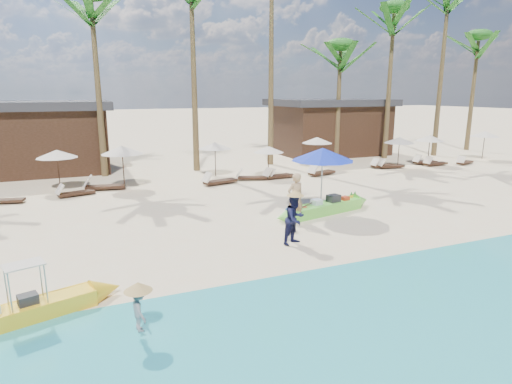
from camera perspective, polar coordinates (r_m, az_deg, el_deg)
name	(u,v)px	position (r m, az deg, el deg)	size (l,w,h in m)	color
ground	(245,246)	(13.84, -1.53, -7.24)	(240.00, 240.00, 0.00)	beige
wet_sand_strip	(328,321)	(9.77, 9.54, -16.61)	(240.00, 4.50, 0.01)	tan
green_canoe	(325,208)	(17.67, 9.23, -2.06)	(5.57, 1.58, 0.72)	#64CF3F
yellow_canoe	(19,313)	(10.78, -29.02, -13.96)	(4.84, 1.73, 1.29)	yellow
tourist	(295,198)	(16.14, 5.27, -0.78)	(0.70, 0.46, 1.91)	tan
vendor_green	(295,219)	(13.88, 5.20, -3.60)	(0.81, 0.63, 1.67)	#131434
vendor_yellow	(139,309)	(9.05, -15.27, -14.86)	(0.59, 0.34, 0.92)	gray
blue_umbrella	(323,154)	(17.18, 8.87, 4.98)	(2.50, 2.50, 2.69)	#99999E
resort_parasol_4	(57,154)	(23.46, -25.02, 4.63)	(1.99, 1.99, 2.05)	#382217
lounger_4_left	(2,200)	(22.05, -30.80, -0.87)	(1.74, 0.86, 0.57)	#382217
lounger_4_right	(73,192)	(22.06, -23.16, -0.04)	(1.80, 0.95, 0.59)	#382217
resort_parasol_5	(122,150)	(22.78, -17.44, 5.36)	(2.13, 2.13, 2.19)	#382217
lounger_5_left	(102,186)	(22.94, -19.81, 0.80)	(2.08, 0.97, 0.68)	#382217
resort_parasol_6	(215,146)	(25.11, -5.49, 6.18)	(1.94, 1.94, 2.00)	#382217
lounger_6_left	(218,181)	(22.95, -5.09, 1.51)	(2.00, 0.99, 0.65)	#382217
lounger_6_right	(250,177)	(24.08, -0.81, 2.06)	(1.79, 1.07, 0.58)	#382217
resort_parasol_7	(269,149)	(24.58, 1.69, 5.70)	(1.77, 1.77, 1.82)	#382217
lounger_7_left	(276,175)	(24.50, 2.69, 2.25)	(1.84, 0.85, 0.60)	#382217
lounger_7_right	(280,175)	(24.57, 3.27, 2.24)	(1.63, 0.53, 0.55)	#382217
resort_parasol_8	(317,140)	(27.96, 8.14, 6.85)	(1.96, 1.96, 2.02)	#382217
lounger_8_left	(320,172)	(25.69, 8.56, 2.65)	(1.95, 1.04, 0.63)	#382217
resort_parasol_9	(400,140)	(29.30, 18.59, 6.57)	(1.95, 1.95, 2.01)	#382217
lounger_9_left	(389,166)	(29.09, 17.37, 3.38)	(1.76, 0.80, 0.58)	#382217
lounger_9_right	(382,165)	(29.23, 16.42, 3.49)	(1.73, 0.58, 0.58)	#382217
resort_parasol_10	(430,138)	(31.29, 22.18, 6.68)	(1.96, 1.96, 2.02)	#382217
lounger_10_left	(424,161)	(31.61, 21.48, 3.82)	(1.79, 0.60, 0.60)	#382217
lounger_10_right	(434,163)	(31.19, 22.70, 3.60)	(1.81, 0.65, 0.61)	#382217
resort_parasol_11	(485,134)	(35.70, 28.22, 6.83)	(2.00, 2.00, 2.06)	#382217
lounger_11_left	(464,162)	(32.62, 26.03, 3.63)	(1.71, 0.99, 0.56)	#382217
palm_3	(93,22)	(26.69, -20.95, 20.41)	(2.08, 2.08, 10.52)	brown
palm_4	(192,11)	(27.40, -8.56, 22.73)	(2.08, 2.08, 11.70)	brown
palm_6	(340,60)	(31.94, 11.16, 16.91)	(2.08, 2.08, 8.51)	brown
palm_7	(393,32)	(33.66, 17.79, 19.67)	(2.08, 2.08, 11.08)	brown
palm_8	(447,17)	(36.57, 24.07, 20.49)	(2.08, 2.08, 12.70)	brown
palm_9	(477,52)	(41.08, 27.41, 16.25)	(2.08, 2.08, 9.82)	brown
pavilion_west	(18,137)	(29.93, -29.12, 6.45)	(10.80, 6.60, 4.30)	#382217
pavilion_east	(329,126)	(35.10, 9.70, 8.66)	(8.80, 6.60, 4.30)	#382217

